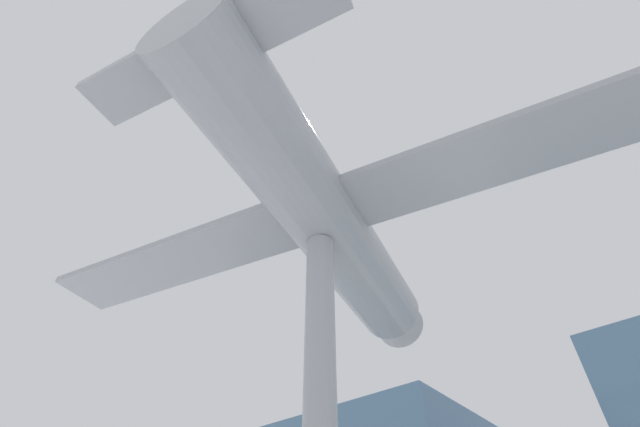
# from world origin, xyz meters

# --- Properties ---
(support_pylon_central) EXTENTS (0.61, 0.61, 7.85)m
(support_pylon_central) POSITION_xyz_m (0.00, 0.00, 3.92)
(support_pylon_central) COLOR #999EA3
(support_pylon_central) RESTS_ON ground_plane
(suspended_airplane) EXTENTS (16.55, 12.16, 3.19)m
(suspended_airplane) POSITION_xyz_m (-0.05, 0.19, 8.80)
(suspended_airplane) COLOR #93999E
(suspended_airplane) RESTS_ON support_pylon_central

